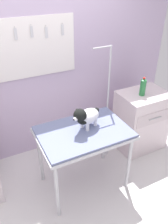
{
  "coord_description": "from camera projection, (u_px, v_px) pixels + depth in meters",
  "views": [
    {
      "loc": [
        -0.79,
        -1.55,
        2.38
      ],
      "look_at": [
        0.15,
        0.33,
        1.08
      ],
      "focal_mm": 37.23,
      "sensor_mm": 36.0,
      "label": 1
    }
  ],
  "objects": [
    {
      "name": "ground",
      "position": [
        85.0,
        207.0,
        2.74
      ],
      "size": [
        4.4,
        4.0,
        0.04
      ],
      "primitive_type": "cube",
      "color": "silver"
    },
    {
      "name": "dog",
      "position": [
        86.0,
        117.0,
        2.56
      ],
      "size": [
        0.39,
        0.27,
        0.29
      ],
      "color": "white",
      "rests_on": "grooming_table"
    },
    {
      "name": "soda_bottle",
      "position": [
        143.0,
        87.0,
        3.11
      ],
      "size": [
        0.08,
        0.08,
        0.26
      ],
      "color": "#26723A",
      "rests_on": "cabinet_right"
    },
    {
      "name": "cabinet_right",
      "position": [
        141.0,
        120.0,
        3.45
      ],
      "size": [
        0.68,
        0.54,
        0.9
      ],
      "color": "silver",
      "rests_on": "ground"
    },
    {
      "name": "rear_wall_panel",
      "position": [
        42.0,
        76.0,
        3.09
      ],
      "size": [
        4.0,
        0.09,
        2.3
      ],
      "color": "#B9A4C3",
      "rests_on": "ground"
    },
    {
      "name": "grooming_table",
      "position": [
        84.0,
        136.0,
        2.64
      ],
      "size": [
        1.04,
        0.7,
        0.83
      ],
      "color": "#B7B7BC",
      "rests_on": "ground"
    },
    {
      "name": "grooming_arm",
      "position": [
        107.0,
        110.0,
        3.12
      ],
      "size": [
        0.3,
        0.11,
        1.63
      ],
      "color": "#B7B7BC",
      "rests_on": "ground"
    }
  ]
}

